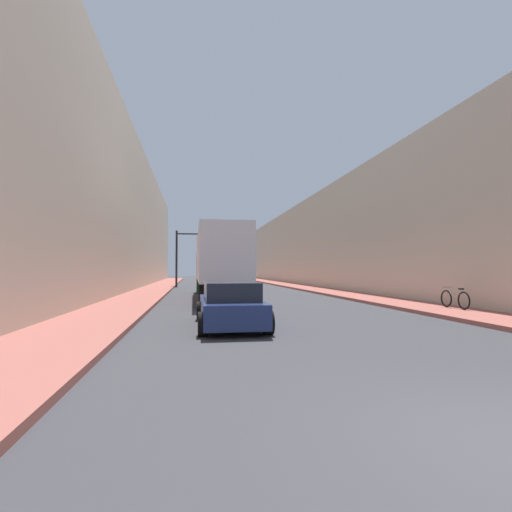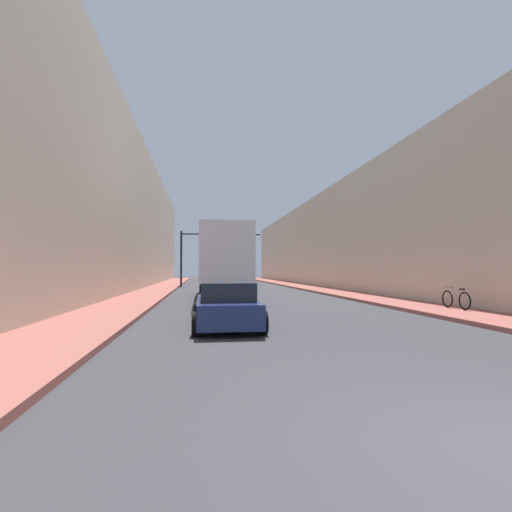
% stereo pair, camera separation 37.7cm
% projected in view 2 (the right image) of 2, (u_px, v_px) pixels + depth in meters
% --- Properties ---
extents(sidewalk_right, '(2.77, 80.00, 0.15)m').
position_uv_depth(sidewalk_right, '(315.00, 289.00, 34.23)').
color(sidewalk_right, '#9E564C').
rests_on(sidewalk_right, ground).
extents(sidewalk_left, '(2.77, 80.00, 0.15)m').
position_uv_depth(sidewalk_left, '(158.00, 290.00, 32.45)').
color(sidewalk_left, '#9E564C').
rests_on(sidewalk_left, ground).
extents(building_right, '(6.00, 80.00, 8.94)m').
position_uv_depth(building_right, '(363.00, 238.00, 34.97)').
color(building_right, beige).
rests_on(building_right, ground).
extents(building_left, '(6.00, 80.00, 12.67)m').
position_uv_depth(building_left, '(103.00, 212.00, 32.07)').
color(building_left, beige).
rests_on(building_left, ground).
extents(semi_truck, '(2.44, 13.94, 3.88)m').
position_uv_depth(semi_truck, '(220.00, 261.00, 24.00)').
color(semi_truck, silver).
rests_on(semi_truck, ground).
extents(sedan_car, '(1.98, 4.61, 1.36)m').
position_uv_depth(sedan_car, '(226.00, 305.00, 12.15)').
color(sedan_car, navy).
rests_on(sedan_car, ground).
extents(traffic_signal_gantry, '(7.91, 0.35, 5.50)m').
position_uv_depth(traffic_signal_gantry, '(203.00, 247.00, 39.29)').
color(traffic_signal_gantry, black).
rests_on(traffic_signal_gantry, ground).
extents(parked_bicycle, '(0.44, 1.82, 0.86)m').
position_uv_depth(parked_bicycle, '(456.00, 299.00, 16.05)').
color(parked_bicycle, black).
rests_on(parked_bicycle, sidewalk_right).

